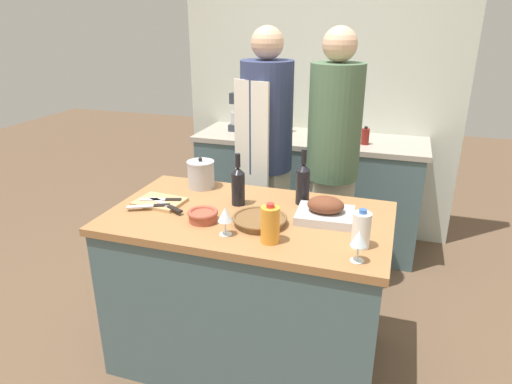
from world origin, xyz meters
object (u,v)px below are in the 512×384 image
(wicker_basket, at_px, (260,220))
(stock_pot, at_px, (201,174))
(wine_bottle_green, at_px, (238,185))
(wine_bottle_dark, at_px, (303,183))
(condiment_bottle_short, at_px, (264,126))
(stand_mixer, at_px, (241,115))
(roasting_pan, at_px, (325,211))
(wine_glass_left, at_px, (359,239))
(person_cook_aproned, at_px, (266,149))
(cutting_board, at_px, (160,202))
(knife_chef, at_px, (167,205))
(condiment_bottle_extra, at_px, (365,136))
(knife_bread, at_px, (150,206))
(wine_glass_right, at_px, (225,215))
(condiment_bottle_tall, at_px, (287,121))
(person_cook_guest, at_px, (333,157))
(milk_jug, at_px, (361,230))
(knife_paring, at_px, (162,200))
(mixing_bowl, at_px, (203,215))

(wicker_basket, xyz_separation_m, stock_pot, (-0.49, 0.39, 0.06))
(wine_bottle_green, relative_size, wine_bottle_dark, 0.94)
(condiment_bottle_short, bearing_deg, stand_mixer, 150.75)
(roasting_pan, distance_m, wine_glass_left, 0.43)
(condiment_bottle_short, bearing_deg, person_cook_aproned, -71.85)
(wicker_basket, relative_size, cutting_board, 1.01)
(knife_chef, bearing_deg, condiment_bottle_extra, 59.53)
(knife_bread, bearing_deg, roasting_pan, 10.20)
(wine_glass_right, bearing_deg, condiment_bottle_tall, 95.95)
(roasting_pan, bearing_deg, wine_glass_left, -61.62)
(person_cook_guest, bearing_deg, wine_glass_right, -129.78)
(knife_chef, xyz_separation_m, stand_mixer, (-0.17, 1.64, 0.15))
(cutting_board, xyz_separation_m, person_cook_aproned, (0.36, 0.85, 0.10))
(wine_glass_right, bearing_deg, milk_jug, 6.87)
(wine_bottle_green, xyz_separation_m, person_cook_guest, (0.40, 0.68, -0.00))
(stock_pot, xyz_separation_m, condiment_bottle_short, (0.05, 1.14, 0.05))
(wine_bottle_dark, distance_m, knife_paring, 0.78)
(wine_bottle_dark, bearing_deg, condiment_bottle_tall, 107.90)
(knife_chef, xyz_separation_m, condiment_bottle_tall, (0.21, 1.72, 0.11))
(person_cook_guest, bearing_deg, condiment_bottle_extra, 55.29)
(stock_pot, bearing_deg, person_cook_guest, 35.38)
(mixing_bowl, xyz_separation_m, knife_paring, (-0.31, 0.15, -0.01))
(condiment_bottle_tall, bearing_deg, person_cook_aproned, -85.29)
(stock_pot, xyz_separation_m, person_cook_aproned, (0.24, 0.54, 0.03))
(wine_bottle_dark, height_order, condiment_bottle_tall, wine_bottle_dark)
(wine_bottle_green, bearing_deg, cutting_board, -163.58)
(mixing_bowl, bearing_deg, stock_pot, 115.40)
(wicker_basket, bearing_deg, wine_glass_left, -23.99)
(wine_bottle_dark, distance_m, stand_mixer, 1.58)
(wine_bottle_green, xyz_separation_m, stand_mixer, (-0.51, 1.46, 0.06))
(roasting_pan, xyz_separation_m, person_cook_aproned, (-0.55, 0.78, 0.06))
(cutting_board, distance_m, wine_glass_left, 1.15)
(knife_paring, bearing_deg, person_cook_guest, 44.66)
(person_cook_aproned, bearing_deg, wine_bottle_green, -65.53)
(wine_glass_left, xyz_separation_m, knife_paring, (-1.09, 0.31, -0.08))
(wine_glass_right, xyz_separation_m, condiment_bottle_extra, (0.48, 1.71, 0.00))
(knife_chef, height_order, stand_mixer, stand_mixer)
(roasting_pan, relative_size, condiment_bottle_short, 1.48)
(roasting_pan, height_order, knife_chef, roasting_pan)
(knife_bread, bearing_deg, cutting_board, 86.76)
(stock_pot, bearing_deg, wine_bottle_green, -30.86)
(person_cook_aproned, bearing_deg, milk_jug, -34.05)
(knife_paring, bearing_deg, stock_pot, 71.12)
(condiment_bottle_extra, bearing_deg, stock_pot, -126.36)
(stand_mixer, bearing_deg, wine_bottle_dark, -57.87)
(wine_bottle_green, height_order, person_cook_aproned, person_cook_aproned)
(condiment_bottle_short, bearing_deg, milk_jug, -59.66)
(milk_jug, height_order, wine_glass_left, milk_jug)
(wicker_basket, xyz_separation_m, mixing_bowl, (-0.28, -0.06, 0.01))
(knife_bread, height_order, condiment_bottle_extra, condiment_bottle_extra)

